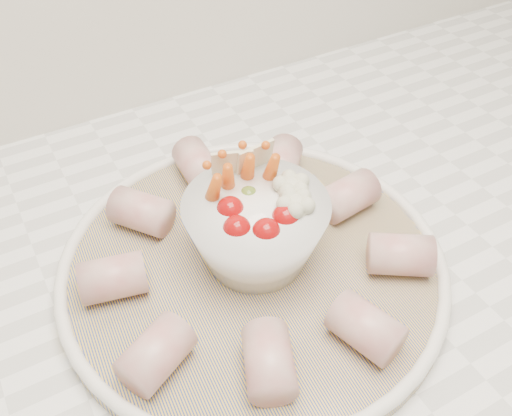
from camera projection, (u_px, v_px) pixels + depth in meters
serving_platter at (253, 264)px, 0.53m from camera, size 0.38×0.38×0.02m
veggie_bowl at (256, 227)px, 0.51m from camera, size 0.13×0.13×0.10m
cured_meat_rolls at (253, 248)px, 0.51m from camera, size 0.30×0.31×0.04m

